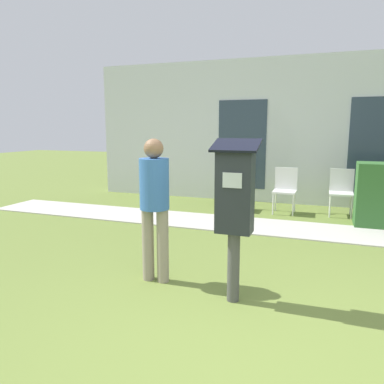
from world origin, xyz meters
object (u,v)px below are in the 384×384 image
Objects in this scene: person_standing at (155,199)px; outdoor_chair_right at (341,188)px; outdoor_chair_left at (233,184)px; outdoor_chair_middle at (285,186)px; parking_meter at (235,200)px.

person_standing is 1.76× the size of outdoor_chair_right.
person_standing reaches higher than outdoor_chair_left.
person_standing reaches higher than outdoor_chair_middle.
parking_meter is 4.26m from outdoor_chair_left.
parking_meter is 4.18m from outdoor_chair_middle.
parking_meter is 0.96m from person_standing.
parking_meter is 1.77× the size of outdoor_chair_left.
person_standing is (-0.93, 0.19, -0.09)m from parking_meter.
outdoor_chair_middle is (0.04, 4.15, -0.49)m from parking_meter.
outdoor_chair_right is at bearing 42.61° from person_standing.
outdoor_chair_middle is (0.98, 3.96, -0.40)m from person_standing.
outdoor_chair_left is at bearing 171.50° from outdoor_chair_right.
outdoor_chair_middle and outdoor_chair_right have the same top height.
parking_meter is at bearing -107.56° from outdoor_chair_middle.
person_standing is 4.58m from outdoor_chair_right.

